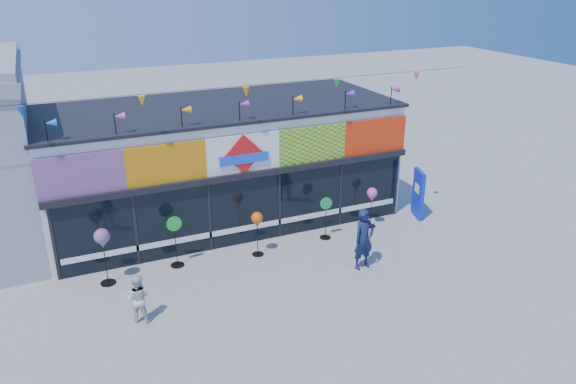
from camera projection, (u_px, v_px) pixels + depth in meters
ground at (288, 293)px, 15.71m from camera, size 80.00×80.00×0.00m
kite_shop at (220, 162)px, 19.98m from camera, size 16.00×5.70×5.31m
blue_sign at (418, 194)px, 20.23m from camera, size 0.38×0.89×1.77m
spinner_0 at (102, 240)px, 15.69m from camera, size 0.44×0.44×1.74m
spinner_1 at (175, 240)px, 16.86m from camera, size 0.46×0.42×1.64m
spinner_2 at (257, 221)px, 17.39m from camera, size 0.37×0.37×1.47m
spinner_3 at (326, 217)px, 18.64m from camera, size 0.41×0.38×1.47m
spinner_4 at (372, 196)px, 19.34m from camera, size 0.37×0.37×1.46m
adult_man at (364, 239)px, 16.72m from camera, size 0.75×0.54×1.91m
child at (138, 298)px, 14.30m from camera, size 0.73×0.63×1.31m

